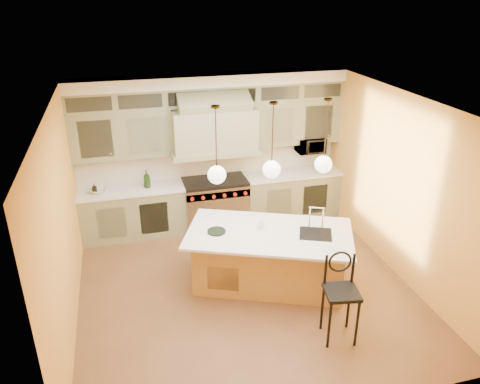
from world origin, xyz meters
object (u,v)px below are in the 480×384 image
object	(u,v)px
range	(215,202)
kitchen_island	(269,256)
counter_stool	(341,292)
microwave	(310,145)

from	to	relation	value
range	kitchen_island	xyz separation A→B (m)	(0.40, -2.10, -0.01)
range	counter_stool	bearing A→B (deg)	-75.54
kitchen_island	counter_stool	world-z (taller)	kitchen_island
range	microwave	world-z (taller)	microwave
kitchen_island	counter_stool	distance (m)	1.52
kitchen_island	counter_stool	size ratio (longest dim) A/B	2.28
kitchen_island	counter_stool	xyz separation A→B (m)	(0.50, -1.41, 0.23)
kitchen_island	microwave	xyz separation A→B (m)	(1.55, 2.21, 0.98)
microwave	range	bearing A→B (deg)	-176.88
counter_stool	microwave	size ratio (longest dim) A/B	2.25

